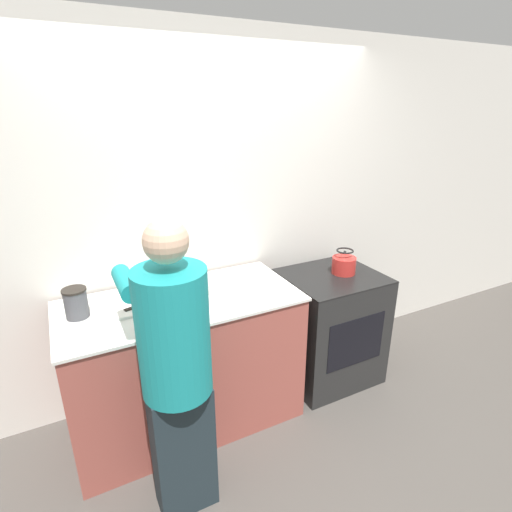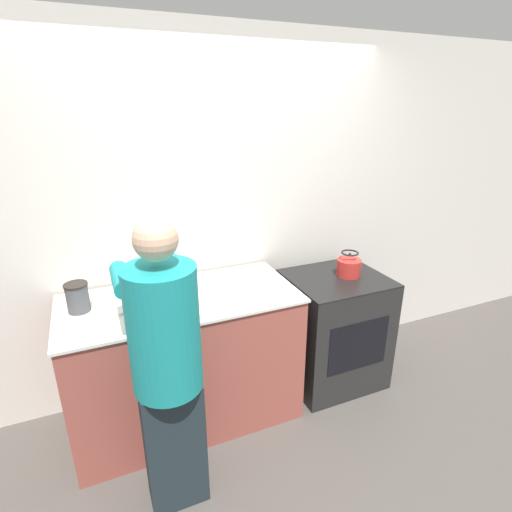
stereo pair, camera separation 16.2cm
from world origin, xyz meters
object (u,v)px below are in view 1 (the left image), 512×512
at_px(bowl_prep, 217,286).
at_px(canister_jar, 76,303).
at_px(knife, 144,304).
at_px(person, 176,367).
at_px(kettle, 344,263).
at_px(oven, 329,326).
at_px(cutting_board, 146,305).

bearing_deg(bowl_prep, canister_jar, 177.03).
bearing_deg(knife, bowl_prep, -13.66).
distance_m(person, kettle, 1.58).
distance_m(oven, kettle, 0.53).
distance_m(oven, person, 1.56).
height_order(oven, bowl_prep, bowl_prep).
xyz_separation_m(person, canister_jar, (-0.38, 0.66, 0.14)).
xyz_separation_m(oven, bowl_prep, (-0.92, 0.05, 0.53)).
relative_size(kettle, canister_jar, 1.05).
bearing_deg(canister_jar, bowl_prep, -2.97).
distance_m(knife, bowl_prep, 0.48).
relative_size(cutting_board, canister_jar, 2.14).
distance_m(oven, knife, 1.49).
bearing_deg(cutting_board, canister_jar, 172.74).
height_order(oven, cutting_board, cutting_board).
xyz_separation_m(cutting_board, kettle, (1.48, -0.05, 0.02)).
height_order(person, bowl_prep, person).
bearing_deg(cutting_board, bowl_prep, 0.54).
bearing_deg(person, canister_jar, 120.20).
bearing_deg(canister_jar, kettle, -2.98).
height_order(oven, canister_jar, canister_jar).
relative_size(oven, canister_jar, 4.98).
relative_size(oven, knife, 3.44).
distance_m(cutting_board, canister_jar, 0.39).
bearing_deg(canister_jar, cutting_board, -7.26).
height_order(cutting_board, knife, knife).
height_order(knife, kettle, kettle).
relative_size(oven, bowl_prep, 5.65).
distance_m(cutting_board, kettle, 1.48).
bearing_deg(bowl_prep, oven, -3.29).
height_order(cutting_board, bowl_prep, bowl_prep).
xyz_separation_m(person, kettle, (1.48, 0.56, 0.08)).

